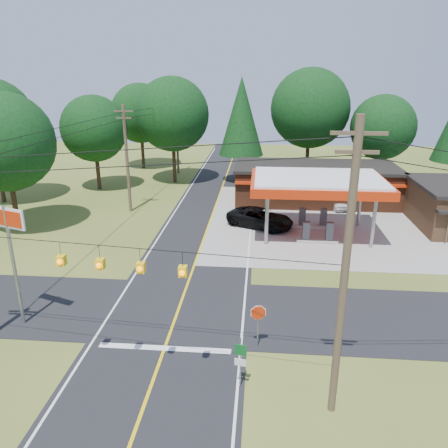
# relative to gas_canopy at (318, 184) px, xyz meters

# --- Properties ---
(ground) EXTENTS (120.00, 120.00, 0.00)m
(ground) POSITION_rel_gas_canopy_xyz_m (-9.00, -13.00, -4.27)
(ground) COLOR #485D20
(ground) RESTS_ON ground
(main_highway) EXTENTS (8.00, 120.00, 0.02)m
(main_highway) POSITION_rel_gas_canopy_xyz_m (-9.00, -13.00, -4.26)
(main_highway) COLOR black
(main_highway) RESTS_ON ground
(cross_road) EXTENTS (70.00, 7.00, 0.02)m
(cross_road) POSITION_rel_gas_canopy_xyz_m (-9.00, -13.00, -4.25)
(cross_road) COLOR black
(cross_road) RESTS_ON ground
(lane_center_yellow) EXTENTS (0.15, 110.00, 0.00)m
(lane_center_yellow) POSITION_rel_gas_canopy_xyz_m (-9.00, -13.00, -4.24)
(lane_center_yellow) COLOR yellow
(lane_center_yellow) RESTS_ON main_highway
(gas_canopy) EXTENTS (10.60, 7.40, 4.88)m
(gas_canopy) POSITION_rel_gas_canopy_xyz_m (0.00, 0.00, 0.00)
(gas_canopy) COLOR gray
(gas_canopy) RESTS_ON ground
(convenience_store) EXTENTS (16.40, 7.55, 3.80)m
(convenience_store) POSITION_rel_gas_canopy_xyz_m (1.00, 9.98, -2.35)
(convenience_store) COLOR #562B18
(convenience_store) RESTS_ON ground
(utility_pole_near_right) EXTENTS (1.80, 0.30, 11.50)m
(utility_pole_near_right) POSITION_rel_gas_canopy_xyz_m (-1.50, -20.00, 1.69)
(utility_pole_near_right) COLOR #473828
(utility_pole_near_right) RESTS_ON ground
(utility_pole_far_left) EXTENTS (1.80, 0.30, 10.00)m
(utility_pole_far_left) POSITION_rel_gas_canopy_xyz_m (-17.00, 5.00, 0.93)
(utility_pole_far_left) COLOR #473828
(utility_pole_far_left) RESTS_ON ground
(utility_pole_north) EXTENTS (0.30, 0.30, 9.50)m
(utility_pole_north) POSITION_rel_gas_canopy_xyz_m (-15.50, 22.00, 0.48)
(utility_pole_north) COLOR #473828
(utility_pole_north) RESTS_ON ground
(overhead_beacons) EXTENTS (17.04, 2.04, 1.03)m
(overhead_beacons) POSITION_rel_gas_canopy_xyz_m (-10.00, -19.00, 1.95)
(overhead_beacons) COLOR black
(overhead_beacons) RESTS_ON ground
(treeline_backdrop) EXTENTS (70.27, 51.59, 13.30)m
(treeline_backdrop) POSITION_rel_gas_canopy_xyz_m (-8.18, 11.01, 3.22)
(treeline_backdrop) COLOR #332316
(treeline_backdrop) RESTS_ON ground
(suv_car) EXTENTS (7.78, 7.78, 1.60)m
(suv_car) POSITION_rel_gas_canopy_xyz_m (-4.50, 1.50, -3.46)
(suv_car) COLOR black
(suv_car) RESTS_ON ground
(sedan_car) EXTENTS (4.67, 4.67, 1.33)m
(sedan_car) POSITION_rel_gas_canopy_xyz_m (3.00, 7.75, -3.60)
(sedan_car) COLOR white
(sedan_car) RESTS_ON ground
(big_stop_sign) EXTENTS (2.33, 0.91, 6.59)m
(big_stop_sign) POSITION_rel_gas_canopy_xyz_m (-17.00, -15.01, 0.61)
(big_stop_sign) COLOR gray
(big_stop_sign) RESTS_ON ground
(octagonal_stop_sign) EXTENTS (0.79, 0.20, 2.28)m
(octagonal_stop_sign) POSITION_rel_gas_canopy_xyz_m (-4.50, -16.01, -2.58)
(octagonal_stop_sign) COLOR gray
(octagonal_stop_sign) RESTS_ON ground
(route_sign_post) EXTENTS (0.50, 0.13, 2.45)m
(route_sign_post) POSITION_rel_gas_canopy_xyz_m (-5.20, -19.02, -2.80)
(route_sign_post) COLOR gray
(route_sign_post) RESTS_ON ground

